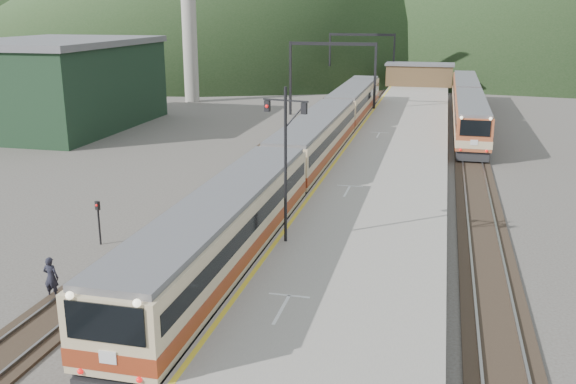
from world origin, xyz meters
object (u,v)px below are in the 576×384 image
(main_train, at_px, (316,140))
(signal_mast, at_px, (286,150))
(worker, at_px, (51,277))
(second_train, at_px, (467,106))

(main_train, xyz_separation_m, signal_mast, (2.25, -18.56, 3.29))
(signal_mast, xyz_separation_m, worker, (-8.40, -6.11, -4.48))
(main_train, bearing_deg, second_train, 62.35)
(second_train, relative_size, signal_mast, 5.14)
(second_train, height_order, worker, second_train)
(main_train, distance_m, signal_mast, 18.98)
(main_train, bearing_deg, worker, -103.98)
(main_train, relative_size, second_train, 1.68)
(main_train, xyz_separation_m, second_train, (11.50, 21.95, -0.20))
(second_train, distance_m, worker, 49.85)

